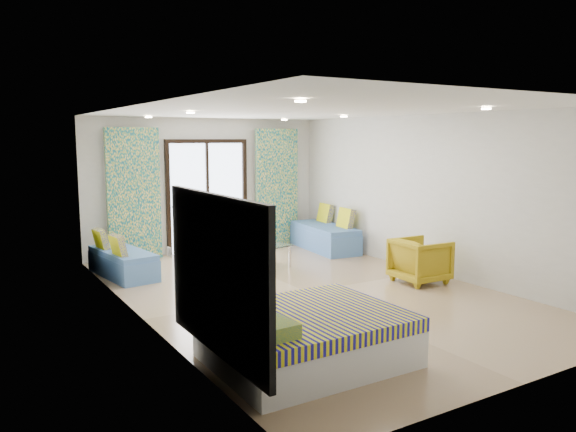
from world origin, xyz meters
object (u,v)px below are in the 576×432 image
daybed_left (122,262)px  bed (305,336)px  coffee_table (268,247)px  armchair (420,258)px  daybed_right (325,236)px

daybed_left → bed: bearing=-89.8°
coffee_table → armchair: bearing=-54.2°
armchair → coffee_table: bearing=38.3°
bed → coffee_table: coffee_table is taller
daybed_right → bed: bearing=-120.7°
coffee_table → daybed_left: bearing=163.6°
coffee_table → armchair: armchair is taller
bed → daybed_right: daybed_right is taller
bed → coffee_table: (1.78, 3.95, 0.09)m
bed → daybed_left: size_ratio=1.16×
daybed_left → daybed_right: size_ratio=0.87×
coffee_table → daybed_right: bearing=24.5°
armchair → bed: bearing=120.4°
bed → daybed_left: bearing=97.8°
daybed_right → coffee_table: (-1.82, -0.83, 0.09)m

